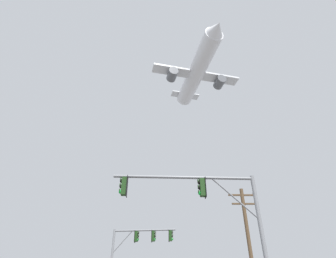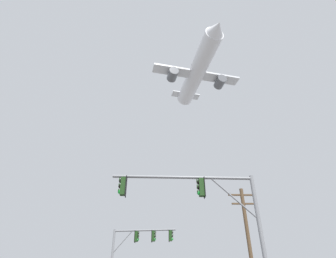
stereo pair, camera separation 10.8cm
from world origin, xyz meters
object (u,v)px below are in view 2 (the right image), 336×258
signal_pole_near (205,204)px  utility_pole (248,238)px  airplane (197,71)px  signal_pole_far (138,244)px

signal_pole_near → utility_pole: bearing=61.1°
signal_pole_near → airplane: (4.81, 27.71, 35.20)m
signal_pole_far → airplane: size_ratio=0.24×
utility_pole → airplane: (0.56, 20.01, 35.67)m
signal_pole_near → utility_pole: 8.81m
signal_pole_far → utility_pole: utility_pole is taller
utility_pole → signal_pole_near: bearing=-118.9°
signal_pole_far → airplane: bearing=58.0°
airplane → signal_pole_near: bearing=-99.8°
signal_pole_near → utility_pole: size_ratio=0.91×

